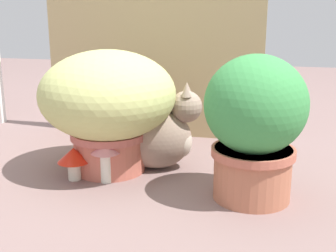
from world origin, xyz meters
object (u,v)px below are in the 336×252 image
grass_planter (108,102)px  mushroom_ornament_pink (106,154)px  mushroom_ornament_red (74,157)px  leafy_planter (255,123)px  cat (160,135)px

grass_planter → mushroom_ornament_pink: grass_planter is taller
grass_planter → mushroom_ornament_red: bearing=-127.3°
leafy_planter → mushroom_ornament_red: (-0.58, 0.02, -0.16)m
cat → mushroom_ornament_red: bearing=-145.3°
mushroom_ornament_red → mushroom_ornament_pink: bearing=2.2°
cat → mushroom_ornament_red: 0.31m
grass_planter → cat: (0.17, 0.06, -0.12)m
grass_planter → leafy_planter: (0.50, -0.13, -0.01)m
grass_planter → cat: bearing=20.5°
leafy_planter → cat: leafy_planter is taller
leafy_planter → cat: (-0.33, 0.19, -0.11)m
cat → mushroom_ornament_pink: cat is taller
cat → mushroom_ornament_pink: 0.22m
leafy_planter → cat: 0.40m
mushroom_ornament_pink → mushroom_ornament_red: bearing=-177.8°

